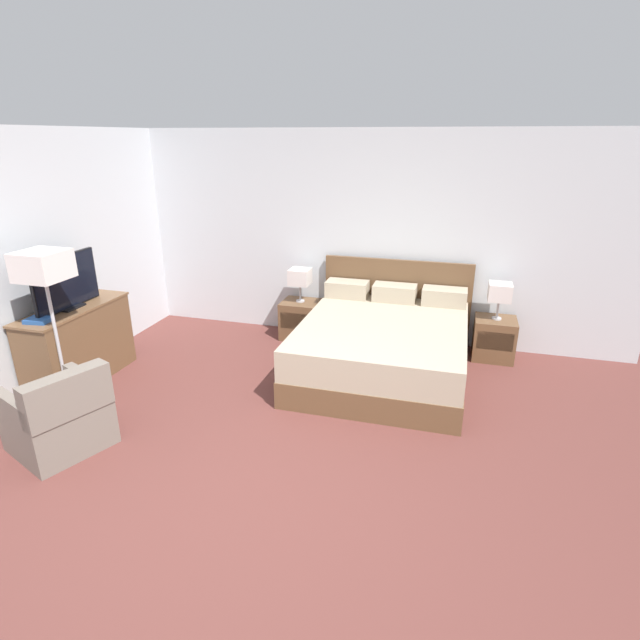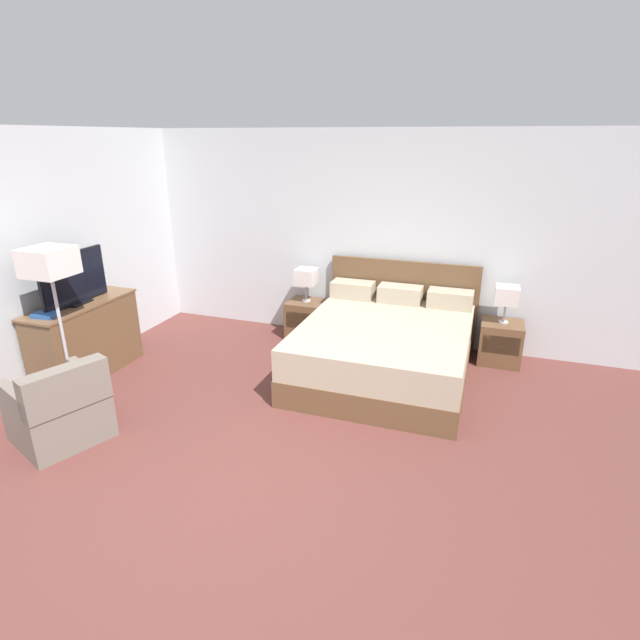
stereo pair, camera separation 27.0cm
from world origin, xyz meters
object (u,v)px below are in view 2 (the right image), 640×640
at_px(table_lamp_right, 507,296).
at_px(bed, 385,347).
at_px(dresser, 86,338).
at_px(table_lamp_left, 306,277).
at_px(floor_lamp, 50,271).
at_px(book_red_cover, 46,315).
at_px(armchair_by_window, 60,411).
at_px(nightstand_left, 307,319).
at_px(nightstand_right, 500,342).
at_px(tv, 74,279).

bearing_deg(table_lamp_right, bed, -147.96).
distance_m(table_lamp_right, dresser, 4.69).
xyz_separation_m(table_lamp_left, floor_lamp, (-1.66, -2.33, 0.52)).
distance_m(table_lamp_left, book_red_cover, 2.95).
bearing_deg(armchair_by_window, nightstand_left, 68.23).
bearing_deg(table_lamp_right, book_red_cover, -152.12).
xyz_separation_m(nightstand_left, armchair_by_window, (-1.17, -2.93, 0.04)).
relative_size(nightstand_left, table_lamp_left, 1.14).
distance_m(table_lamp_right, floor_lamp, 4.71).
bearing_deg(floor_lamp, table_lamp_right, 29.76).
xyz_separation_m(nightstand_left, nightstand_right, (2.41, 0.00, 0.00)).
relative_size(armchair_by_window, floor_lamp, 0.58).
distance_m(dresser, book_red_cover, 0.62).
bearing_deg(tv, nightstand_left, 44.28).
bearing_deg(nightstand_right, tv, -156.79).
distance_m(bed, table_lamp_left, 1.50).
bearing_deg(nightstand_right, floor_lamp, -150.25).
bearing_deg(book_red_cover, dresser, 91.35).
relative_size(dresser, tv, 1.48).
bearing_deg(nightstand_left, floor_lamp, -125.46).
xyz_separation_m(tv, floor_lamp, (0.24, -0.48, 0.23)).
bearing_deg(nightstand_right, table_lamp_left, 179.97).
relative_size(nightstand_left, book_red_cover, 2.23).
bearing_deg(tv, nightstand_right, 23.21).
height_order(nightstand_left, table_lamp_left, table_lamp_left).
bearing_deg(bed, floor_lamp, -151.23).
xyz_separation_m(dresser, book_red_cover, (0.01, -0.45, 0.43)).
bearing_deg(floor_lamp, dresser, 115.49).
height_order(bed, book_red_cover, bed).
xyz_separation_m(bed, armchair_by_window, (-2.38, -2.18, -0.04)).
distance_m(nightstand_right, tv, 4.76).
xyz_separation_m(table_lamp_left, book_red_cover, (-1.88, -2.27, 0.04)).
xyz_separation_m(dresser, tv, (0.00, -0.02, 0.67)).
bearing_deg(tv, dresser, 96.78).
bearing_deg(armchair_by_window, book_red_cover, 137.27).
bearing_deg(floor_lamp, nightstand_left, 54.54).
xyz_separation_m(table_lamp_right, floor_lamp, (-4.07, -2.33, 0.52)).
xyz_separation_m(table_lamp_right, tv, (-4.30, -1.85, 0.29)).
bearing_deg(book_red_cover, table_lamp_right, 27.88).
relative_size(bed, nightstand_left, 4.23).
bearing_deg(nightstand_left, book_red_cover, -129.67).
distance_m(bed, table_lamp_right, 1.50).
height_order(book_red_cover, floor_lamp, floor_lamp).
height_order(table_lamp_right, dresser, table_lamp_right).
bearing_deg(nightstand_left, table_lamp_right, 0.03).
relative_size(tv, book_red_cover, 3.87).
relative_size(nightstand_left, armchair_by_window, 0.55).
height_order(bed, table_lamp_left, bed).
relative_size(bed, armchair_by_window, 2.33).
distance_m(nightstand_right, dresser, 4.68).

